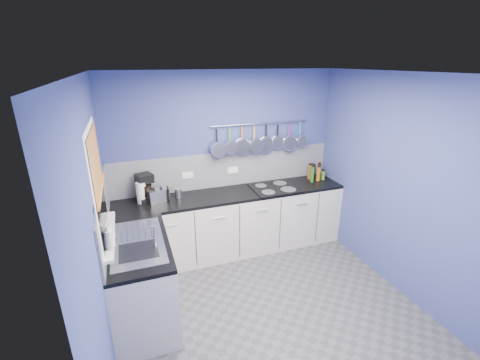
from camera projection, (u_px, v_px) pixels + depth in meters
floor at (266, 304)px, 3.69m from camera, size 3.20×3.00×0.02m
ceiling at (274, 72)px, 2.81m from camera, size 3.20×3.00×0.02m
wall_back at (225, 162)px, 4.58m from camera, size 3.20×0.02×2.50m
wall_front at (376, 304)px, 1.92m from camera, size 3.20×0.02×2.50m
wall_left at (97, 230)px, 2.74m from camera, size 0.02×3.00×2.50m
wall_right at (396, 184)px, 3.76m from camera, size 0.02×3.00×2.50m
backsplash_back at (226, 169)px, 4.60m from camera, size 3.20×0.02×0.50m
backsplash_left at (104, 211)px, 3.31m from camera, size 0.02×1.80×0.50m
cabinet_run_back at (233, 223)px, 4.59m from camera, size 3.20×0.60×0.86m
worktop_back at (232, 194)px, 4.44m from camera, size 3.20×0.60×0.04m
cabinet_run_left at (142, 281)px, 3.39m from camera, size 0.60×1.20×0.86m
worktop_left at (138, 244)px, 3.23m from camera, size 0.60×1.20×0.04m
window_frame at (98, 185)px, 2.91m from camera, size 0.01×1.00×1.10m
window_glass at (98, 185)px, 2.92m from camera, size 0.01×0.90×1.00m
bamboo_blind at (96, 161)px, 2.84m from camera, size 0.01×0.90×0.55m
window_sill at (109, 235)px, 3.10m from camera, size 0.10×0.98×0.03m
sink_unit at (137, 242)px, 3.23m from camera, size 0.50×0.95×0.01m
mixer_tap at (155, 237)px, 3.07m from camera, size 0.12×0.08×0.26m
socket_left at (188, 175)px, 4.42m from camera, size 0.15×0.01×0.09m
socket_right at (233, 170)px, 4.63m from camera, size 0.15×0.01×0.09m
pot_rail at (260, 123)px, 4.50m from camera, size 1.45×0.02×0.02m
soap_bottle_a at (108, 236)px, 2.81m from camera, size 0.09×0.09×0.24m
soap_bottle_b at (109, 230)px, 2.98m from camera, size 0.09×0.09×0.17m
paper_towel at (141, 193)px, 4.07m from camera, size 0.15×0.15×0.28m
coffee_maker at (145, 188)px, 4.12m from camera, size 0.26×0.28×0.36m
toaster at (158, 195)px, 4.14m from camera, size 0.29×0.22×0.17m
canister at (178, 193)px, 4.25m from camera, size 0.11×0.11×0.13m
hob at (274, 188)px, 4.59m from camera, size 0.63×0.56×0.01m
pan_0 at (217, 141)px, 4.36m from camera, size 0.21×0.12×0.40m
pan_1 at (230, 139)px, 4.42m from camera, size 0.19×0.12×0.38m
pan_2 at (242, 140)px, 4.48m from camera, size 0.23×0.07×0.42m
pan_3 at (254, 138)px, 4.53m from camera, size 0.20×0.12×0.39m
pan_4 at (266, 138)px, 4.60m from camera, size 0.25×0.05×0.44m
pan_5 at (278, 136)px, 4.65m from camera, size 0.20×0.07×0.39m
pan_6 at (289, 136)px, 4.71m from camera, size 0.23×0.08×0.42m
pan_7 at (300, 133)px, 4.76m from camera, size 0.17×0.12×0.36m
condiment_0 at (319, 171)px, 4.95m from camera, size 0.06×0.06×0.23m
condiment_1 at (313, 172)px, 4.94m from camera, size 0.07×0.07×0.21m
condiment_2 at (310, 172)px, 4.91m from camera, size 0.07×0.07×0.23m
condiment_3 at (323, 175)px, 4.90m from camera, size 0.06×0.06×0.14m
condiment_4 at (318, 174)px, 4.85m from camera, size 0.06×0.06×0.21m
condiment_5 at (312, 175)px, 4.79m from camera, size 0.05×0.05×0.23m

